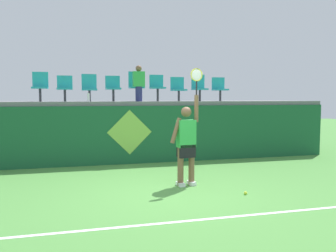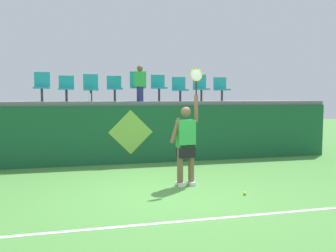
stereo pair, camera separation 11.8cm
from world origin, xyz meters
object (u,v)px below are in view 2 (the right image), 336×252
tennis_player (186,142)px  stadium_chair_1 (66,87)px  water_bottle (90,97)px  stadium_chair_7 (201,87)px  stadium_chair_4 (138,85)px  tennis_ball (245,193)px  stadium_chair_8 (221,88)px  stadium_chair_0 (42,85)px  spectator_0 (140,83)px  stadium_chair_2 (91,87)px  stadium_chair_3 (114,87)px  stadium_chair_5 (159,86)px  stadium_chair_6 (180,88)px

tennis_player → stadium_chair_1: bearing=125.1°
tennis_player → water_bottle: (-1.93, 2.93, 0.94)m
stadium_chair_1 → stadium_chair_7: (4.17, 0.01, 0.04)m
stadium_chair_4 → stadium_chair_7: stadium_chair_4 is taller
tennis_ball → stadium_chair_7: stadium_chair_7 is taller
stadium_chair_8 → stadium_chair_0: bearing=179.9°
stadium_chair_1 → stadium_chair_7: bearing=0.1°
tennis_ball → stadium_chair_0: 6.63m
stadium_chair_8 → spectator_0: spectator_0 is taller
stadium_chair_1 → stadium_chair_4: bearing=0.3°
stadium_chair_1 → stadium_chair_2: bearing=0.7°
stadium_chair_3 → stadium_chair_7: 2.77m
stadium_chair_5 → stadium_chair_4: bearing=179.3°
stadium_chair_6 → spectator_0: bearing=-161.2°
stadium_chair_1 → stadium_chair_7: size_ratio=0.89×
stadium_chair_2 → stadium_chair_6: bearing=-0.1°
stadium_chair_2 → stadium_chair_8: (4.18, -0.01, -0.00)m
stadium_chair_4 → stadium_chair_6: (1.35, -0.01, -0.09)m
stadium_chair_5 → stadium_chair_8: stadium_chair_5 is taller
stadium_chair_7 → tennis_player: bearing=-113.5°
tennis_ball → stadium_chair_3: bearing=113.9°
tennis_ball → stadium_chair_6: bearing=90.1°
tennis_player → stadium_chair_7: 4.21m
stadium_chair_1 → tennis_ball: bearing=-53.3°
stadium_chair_7 → stadium_chair_8: 0.71m
stadium_chair_5 → stadium_chair_7: bearing=0.3°
stadium_chair_2 → stadium_chair_8: bearing=-0.1°
stadium_chair_4 → stadium_chair_6: stadium_chair_4 is taller
stadium_chair_2 → stadium_chair_7: (3.47, 0.00, 0.03)m
stadium_chair_7 → stadium_chair_8: stadium_chair_7 is taller
water_bottle → stadium_chair_8: stadium_chair_8 is taller
stadium_chair_8 → stadium_chair_7: bearing=179.4°
tennis_ball → stadium_chair_5: 5.21m
stadium_chair_7 → spectator_0: bearing=-167.2°
tennis_player → stadium_chair_7: stadium_chair_7 is taller
stadium_chair_5 → stadium_chair_6: stadium_chair_5 is taller
stadium_chair_5 → stadium_chair_7: (1.39, 0.01, -0.01)m
stadium_chair_5 → stadium_chair_8: bearing=0.0°
tennis_player → stadium_chair_8: 4.51m
tennis_player → tennis_ball: bearing=-48.2°
tennis_ball → stadium_chair_7: size_ratio=0.08×
tennis_player → tennis_ball: (0.90, -1.00, -0.92)m
tennis_ball → stadium_chair_5: bearing=98.4°
tennis_ball → stadium_chair_1: bearing=126.7°
stadium_chair_7 → spectator_0: (-2.05, -0.47, 0.08)m
stadium_chair_1 → stadium_chair_2: size_ratio=0.93×
stadium_chair_2 → stadium_chair_6: 2.76m
stadium_chair_1 → stadium_chair_3: bearing=0.0°
stadium_chair_3 → stadium_chair_5: 1.37m
stadium_chair_2 → stadium_chair_5: bearing=-0.2°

